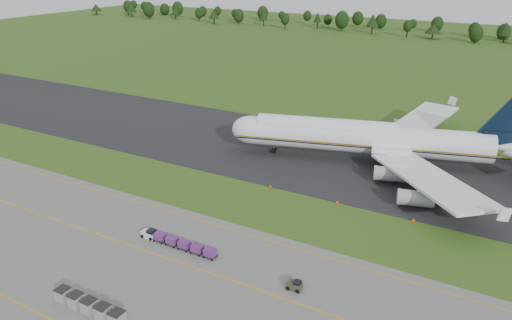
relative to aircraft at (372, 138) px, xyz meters
The scene contains 10 objects.
ground 33.51m from the aircraft, 111.42° to the right, with size 600.00×600.00×0.00m, color #325218.
apron 66.12m from the aircraft, 100.56° to the right, with size 300.00×52.00×0.06m, color slate.
taxiway 13.52m from the aircraft, 167.01° to the right, with size 300.00×40.00×0.08m, color black.
apron_markings 59.26m from the aircraft, 101.81° to the right, with size 300.00×30.20×0.01m.
tree_line 189.16m from the aircraft, 97.64° to the left, with size 526.53×23.51×11.81m.
aircraft is the anchor object (origin of this frame).
baggage_train 52.11m from the aircraft, 107.97° to the right, with size 14.22×1.51×1.45m.
utility_cart 50.70m from the aircraft, 84.52° to the right, with size 2.10×1.43×1.13m.
uld_row 69.36m from the aircraft, 103.66° to the right, with size 11.36×1.76×1.74m.
edge_markers 23.92m from the aircraft, 87.66° to the right, with size 28.32×0.30×0.60m.
Camera 1 is at (39.88, -71.56, 42.71)m, focal length 35.00 mm.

